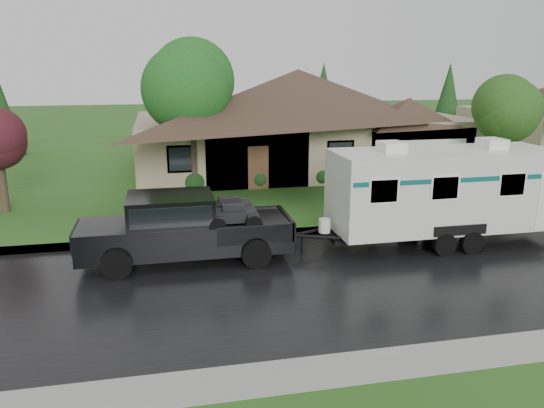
# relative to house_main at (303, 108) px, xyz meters

# --- Properties ---
(ground) EXTENTS (140.00, 140.00, 0.00)m
(ground) POSITION_rel_house_main_xyz_m (-2.29, -13.84, -3.59)
(ground) COLOR #2A551A
(ground) RESTS_ON ground
(road) EXTENTS (140.00, 8.00, 0.01)m
(road) POSITION_rel_house_main_xyz_m (-2.29, -15.84, -3.59)
(road) COLOR black
(road) RESTS_ON ground
(curb) EXTENTS (140.00, 0.50, 0.15)m
(curb) POSITION_rel_house_main_xyz_m (-2.29, -11.59, -3.52)
(curb) COLOR gray
(curb) RESTS_ON ground
(lawn) EXTENTS (140.00, 26.00, 0.15)m
(lawn) POSITION_rel_house_main_xyz_m (-2.29, 1.16, -3.52)
(lawn) COLOR #2A551A
(lawn) RESTS_ON ground
(house_main) EXTENTS (19.44, 10.80, 6.90)m
(house_main) POSITION_rel_house_main_xyz_m (0.00, 0.00, 0.00)
(house_main) COLOR gray
(house_main) RESTS_ON lawn
(tree_left_green) EXTENTS (4.14, 4.14, 6.85)m
(tree_left_green) POSITION_rel_house_main_xyz_m (-6.58, -4.66, 1.31)
(tree_left_green) COLOR #382B1E
(tree_left_green) RESTS_ON lawn
(tree_right_green) EXTENTS (3.19, 3.19, 5.28)m
(tree_right_green) POSITION_rel_house_main_xyz_m (8.30, -6.84, 0.22)
(tree_right_green) COLOR #382B1E
(tree_right_green) RESTS_ON lawn
(shrub_row) EXTENTS (13.60, 1.00, 1.00)m
(shrub_row) POSITION_rel_house_main_xyz_m (-0.29, -4.54, -2.94)
(shrub_row) COLOR #143814
(shrub_row) RESTS_ON lawn
(pickup_truck) EXTENTS (6.48, 2.46, 2.16)m
(pickup_truck) POSITION_rel_house_main_xyz_m (-7.57, -13.52, -2.43)
(pickup_truck) COLOR black
(pickup_truck) RESTS_ON ground
(travel_trailer) EXTENTS (7.99, 2.81, 3.59)m
(travel_trailer) POSITION_rel_house_main_xyz_m (1.25, -13.52, -1.69)
(travel_trailer) COLOR silver
(travel_trailer) RESTS_ON ground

